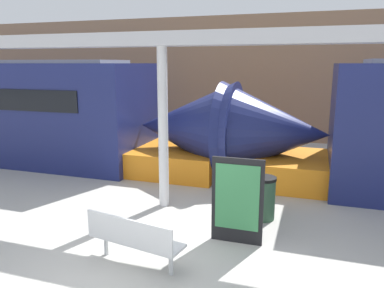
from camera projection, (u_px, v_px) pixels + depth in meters
name	position (u px, v px, depth m)	size (l,w,h in m)	color
ground_plane	(119.00, 274.00, 5.61)	(60.00, 60.00, 0.00)	#B2AFA8
station_wall	(249.00, 78.00, 15.27)	(56.00, 0.20, 5.00)	#937051
bench_near	(133.00, 237.00, 5.73)	(1.62, 0.71, 0.84)	silver
trash_bin	(263.00, 198.00, 7.54)	(0.50, 0.50, 0.88)	#2D5138
poster_board	(237.00, 201.00, 6.46)	(0.90, 0.07, 1.53)	black
support_column_near	(163.00, 129.00, 7.99)	(0.21, 0.21, 3.44)	silver
canopy_beam	(162.00, 39.00, 7.60)	(28.00, 0.60, 0.28)	#B7B7BC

